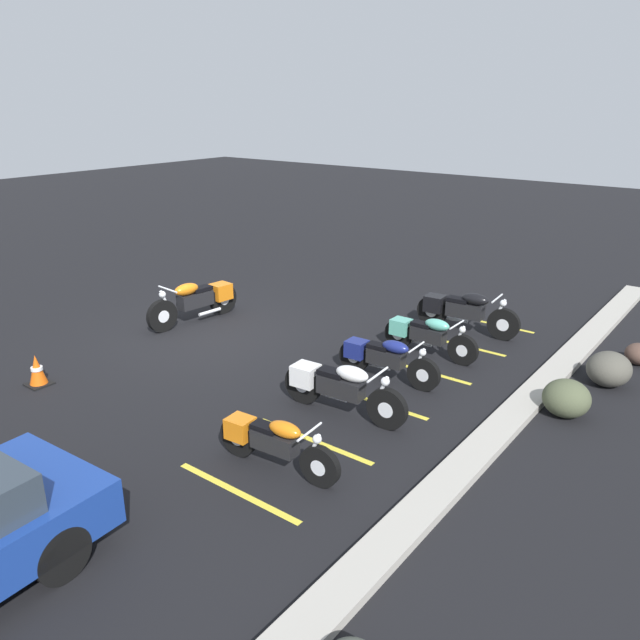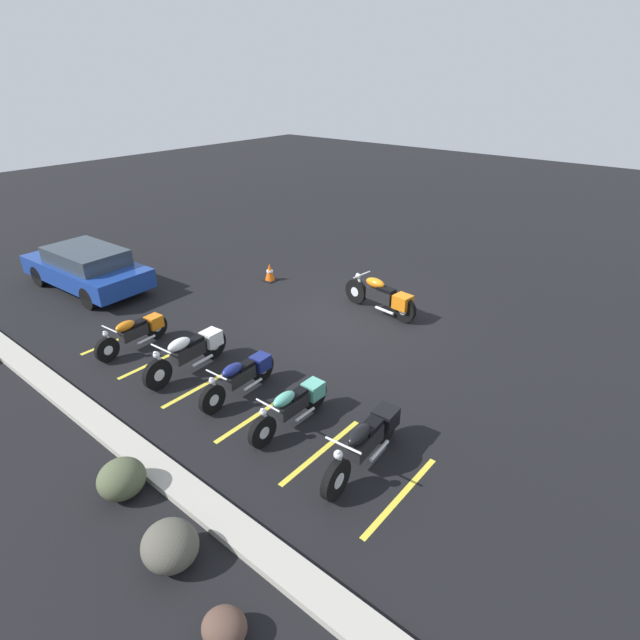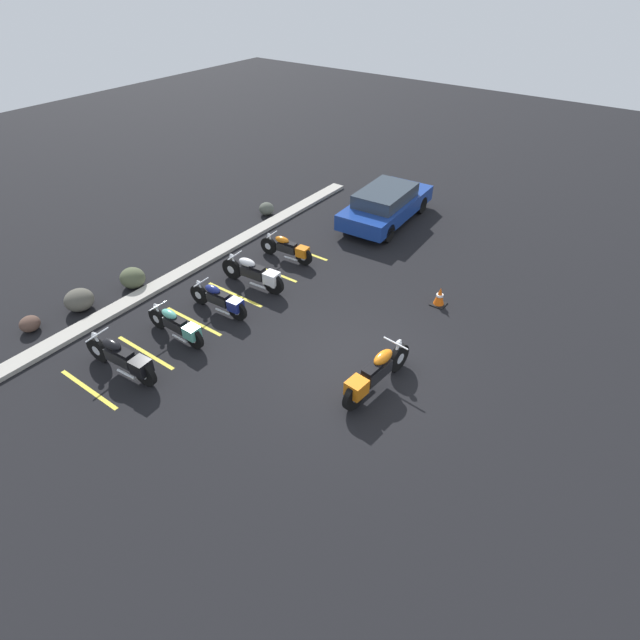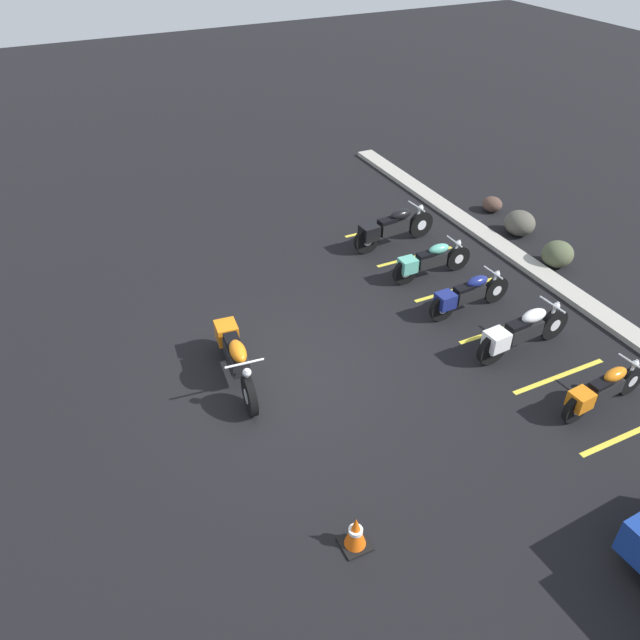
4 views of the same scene
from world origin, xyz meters
The scene contains 20 objects.
ground centered at (0.00, 0.00, 0.00)m, with size 60.00×60.00×0.00m, color black.
motorcycle_orange_featured centered at (-0.48, -0.79, 0.50)m, with size 2.38×0.69×0.94m.
parked_bike_0 centered at (-3.47, 4.26, 0.48)m, with size 0.64×2.29×0.90m.
parked_bike_1 centered at (-1.83, 4.26, 0.42)m, with size 0.56×2.01×0.79m.
parked_bike_2 centered at (-0.36, 4.20, 0.42)m, with size 0.56×2.01×0.79m.
parked_bike_3 centered at (1.18, 4.30, 0.47)m, with size 0.63×2.24×0.88m.
parked_bike_4 centered at (3.00, 4.51, 0.41)m, with size 0.55×1.96×0.77m.
car_blue centered at (7.30, 3.41, 0.68)m, with size 4.38×2.01×1.29m.
concrete_curb centered at (0.00, 6.64, 0.06)m, with size 18.00×0.50×0.12m, color #A8A399.
landscape_rock_0 centered at (-2.56, 7.50, 0.31)m, with size 0.80×0.75×0.62m, color #4F4C43.
landscape_rock_1 centered at (-3.89, 7.72, 0.20)m, with size 0.54×0.49×0.41m, color #4F3930.
landscape_rock_2 centered at (-0.95, 7.25, 0.31)m, with size 0.72×0.74×0.61m, color #4B5239.
landscape_rock_3 centered at (5.18, 7.33, 0.23)m, with size 0.56×0.57×0.47m, color #4A4F45.
traffic_cone centered at (3.54, -0.52, 0.26)m, with size 0.40×0.40×0.57m.
stall_line_0 centered at (-4.33, 4.53, 0.00)m, with size 0.10×2.10×0.00m, color gold.
stall_line_1 centered at (-2.73, 4.53, 0.00)m, with size 0.10×2.10×0.00m, color gold.
stall_line_2 centered at (-1.12, 4.53, 0.00)m, with size 0.10×2.10×0.00m, color gold.
stall_line_3 centered at (0.49, 4.53, 0.00)m, with size 0.10×2.10×0.00m, color gold.
stall_line_4 centered at (2.10, 4.53, 0.00)m, with size 0.10×2.10×0.00m, color gold.
stall_line_5 centered at (3.71, 4.53, 0.00)m, with size 0.10×2.10×0.00m, color gold.
Camera 3 is at (-7.85, -4.62, 8.19)m, focal length 28.00 mm.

